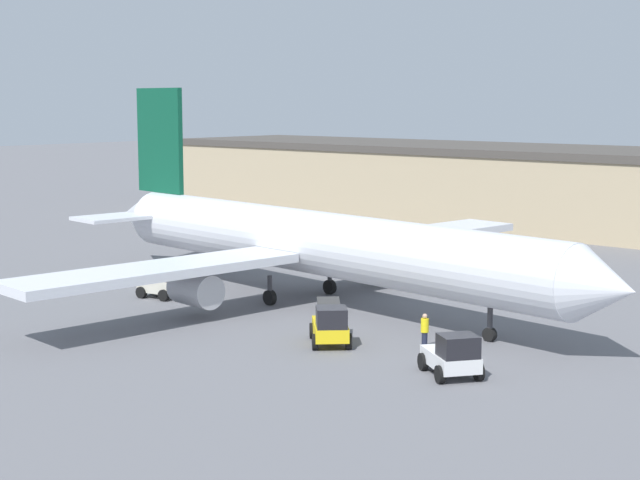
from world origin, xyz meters
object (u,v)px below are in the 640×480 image
object	(u,v)px
belt_loader_truck	(331,325)
ground_crew_worker	(425,330)
baggage_tug	(165,281)
pushback_tug	(453,356)
airplane	(308,241)

from	to	relation	value
belt_loader_truck	ground_crew_worker	bearing A→B (deg)	76.40
baggage_tug	belt_loader_truck	bearing A→B (deg)	-18.41
ground_crew_worker	pushback_tug	bearing A→B (deg)	-133.13
ground_crew_worker	baggage_tug	world-z (taller)	baggage_tug
ground_crew_worker	pushback_tug	xyz separation A→B (m)	(3.76, -3.18, 0.01)
belt_loader_truck	airplane	bearing A→B (deg)	-176.84
airplane	ground_crew_worker	bearing A→B (deg)	-16.08
baggage_tug	ground_crew_worker	bearing A→B (deg)	-9.58
baggage_tug	pushback_tug	world-z (taller)	baggage_tug
airplane	baggage_tug	world-z (taller)	airplane
airplane	pushback_tug	distance (m)	17.92
belt_loader_truck	pushback_tug	bearing A→B (deg)	39.44
belt_loader_truck	pushback_tug	xyz separation A→B (m)	(7.73, -0.77, -0.05)
ground_crew_worker	pushback_tug	size ratio (longest dim) A/B	0.49
airplane	pushback_tug	bearing A→B (deg)	-21.09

